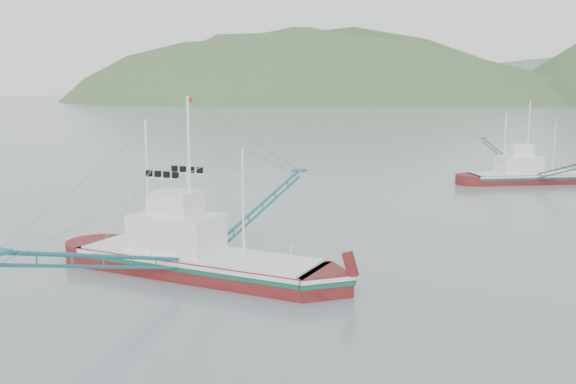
% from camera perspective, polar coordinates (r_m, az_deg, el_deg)
% --- Properties ---
extents(ground, '(1200.00, 1200.00, 0.00)m').
position_cam_1_polar(ground, '(32.47, -4.98, -7.10)').
color(ground, slate).
rests_on(ground, ground).
extents(main_boat, '(12.90, 23.21, 9.39)m').
position_cam_1_polar(main_boat, '(32.02, -8.28, -4.90)').
color(main_boat, '#520D0D').
rests_on(main_boat, ground).
extents(bg_boat_far, '(15.74, 18.94, 8.60)m').
position_cam_1_polar(bg_boat_far, '(66.15, 20.68, 2.33)').
color(bg_boat_far, '#520D0D').
rests_on(bg_boat_far, ground).
extents(headland_left, '(448.00, 308.00, 210.00)m').
position_cam_1_polar(headland_left, '(433.57, 0.77, 8.04)').
color(headland_left, '#3C5C2F').
rests_on(headland_left, ground).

